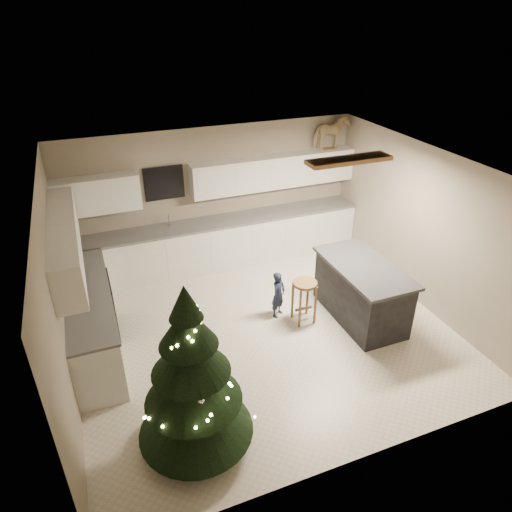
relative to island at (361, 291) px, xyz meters
name	(u,v)px	position (x,y,z in m)	size (l,w,h in m)	color
ground_plane	(264,330)	(-1.57, 0.21, -0.48)	(5.50, 5.50, 0.00)	silver
room_shell	(267,229)	(-1.55, 0.21, 1.27)	(5.52, 5.02, 2.61)	gray
cabinetry	(179,251)	(-2.48, 1.86, 0.28)	(5.50, 3.20, 2.00)	white
island	(361,291)	(0.00, 0.00, 0.00)	(0.90, 1.70, 0.95)	black
bar_stool	(305,292)	(-0.89, 0.24, 0.06)	(0.38, 0.38, 0.72)	brown
christmas_tree	(193,385)	(-3.07, -1.39, 0.41)	(1.35, 1.31, 2.16)	#3F2816
toddler	(278,294)	(-1.20, 0.51, -0.08)	(0.29, 0.19, 0.79)	black
rocking_horse	(331,133)	(0.73, 2.54, 1.84)	(0.72, 0.39, 0.61)	brown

